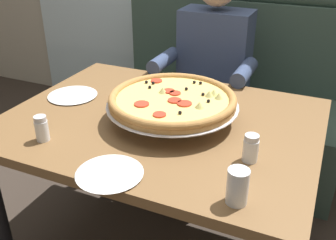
{
  "coord_description": "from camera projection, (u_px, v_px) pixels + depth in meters",
  "views": [
    {
      "loc": [
        0.61,
        -1.29,
        1.45
      ],
      "look_at": [
        0.06,
        -0.05,
        0.75
      ],
      "focal_mm": 41.0,
      "sensor_mm": 36.0,
      "label": 1
    }
  ],
  "objects": [
    {
      "name": "booth_bench",
      "position": [
        222.0,
        101.0,
        2.53
      ],
      "size": [
        1.5,
        0.78,
        1.13
      ],
      "color": "#384C42",
      "rests_on": "ground_plane"
    },
    {
      "name": "drinking_glass",
      "position": [
        237.0,
        188.0,
        1.1
      ],
      "size": [
        0.06,
        0.06,
        0.11
      ],
      "color": "silver",
      "rests_on": "dining_table"
    },
    {
      "name": "shaker_oregano",
      "position": [
        251.0,
        150.0,
        1.3
      ],
      "size": [
        0.05,
        0.05,
        0.1
      ],
      "color": "white",
      "rests_on": "dining_table"
    },
    {
      "name": "diner_main",
      "position": [
        209.0,
        69.0,
        2.18
      ],
      "size": [
        0.54,
        0.64,
        1.27
      ],
      "color": "#2D3342",
      "rests_on": "ground_plane"
    },
    {
      "name": "plate_near_right",
      "position": [
        73.0,
        94.0,
        1.8
      ],
      "size": [
        0.23,
        0.23,
        0.02
      ],
      "color": "white",
      "rests_on": "dining_table"
    },
    {
      "name": "dining_table",
      "position": [
        161.0,
        135.0,
        1.64
      ],
      "size": [
        1.28,
        0.98,
        0.72
      ],
      "color": "brown",
      "rests_on": "ground_plane"
    },
    {
      "name": "plate_near_left",
      "position": [
        109.0,
        172.0,
        1.24
      ],
      "size": [
        0.22,
        0.22,
        0.02
      ],
      "color": "white",
      "rests_on": "dining_table"
    },
    {
      "name": "shaker_parmesan",
      "position": [
        42.0,
        130.0,
        1.43
      ],
      "size": [
        0.05,
        0.05,
        0.1
      ],
      "color": "white",
      "rests_on": "dining_table"
    },
    {
      "name": "patio_chair",
      "position": [
        133.0,
        25.0,
        3.86
      ],
      "size": [
        0.42,
        0.42,
        0.86
      ],
      "color": "black",
      "rests_on": "ground_plane"
    },
    {
      "name": "pizza",
      "position": [
        173.0,
        100.0,
        1.55
      ],
      "size": [
        0.54,
        0.54,
        0.12
      ],
      "color": "silver",
      "rests_on": "dining_table"
    }
  ]
}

